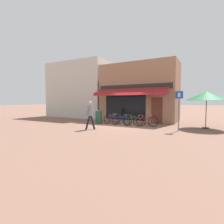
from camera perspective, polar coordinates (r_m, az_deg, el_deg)
name	(u,v)px	position (r m, az deg, el deg)	size (l,w,h in m)	color
ground_plane	(121,126)	(13.00, 3.03, -4.45)	(160.00, 160.00, 0.00)	brown
shop_front	(139,93)	(16.67, 8.78, 6.31)	(6.97, 4.46, 5.26)	#9E7056
neighbour_building	(81,90)	(20.80, -10.08, 6.96)	(7.24, 4.00, 6.14)	beige
bike_rack_rail	(129,119)	(13.29, 5.60, -2.24)	(3.33, 0.04, 0.57)	#47494F
bicycle_purple	(111,119)	(13.71, -0.35, -2.43)	(1.64, 0.69, 0.87)	black
bicycle_blue	(122,120)	(13.34, 3.21, -2.69)	(1.65, 0.73, 0.82)	black
bicycle_green	(134,121)	(12.94, 7.17, -2.85)	(1.74, 0.52, 0.84)	black
bicycle_red	(146,121)	(12.69, 10.89, -2.91)	(1.75, 0.65, 0.89)	black
pedestrian_adult	(90,112)	(11.20, -7.13, -0.02)	(0.59, 0.67, 1.83)	black
litter_bin	(99,117)	(14.09, -4.35, -1.48)	(0.55, 0.55, 1.14)	#23472D
parking_sign	(179,106)	(11.24, 21.01, 1.79)	(0.44, 0.07, 2.46)	slate
cafe_parasol	(207,96)	(13.12, 28.50, 4.61)	(2.63, 2.63, 2.45)	#4C3D2D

